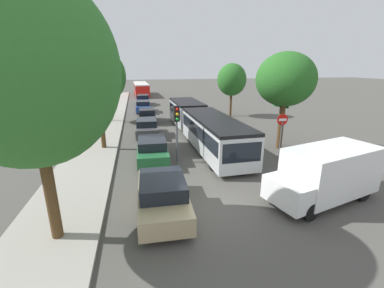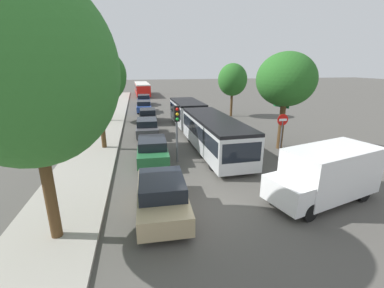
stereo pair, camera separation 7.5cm
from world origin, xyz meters
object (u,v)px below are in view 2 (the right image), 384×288
Objects in this scene: tree_left_near at (28,71)px; tree_right_near at (286,80)px; city_bus_rear at (142,88)px; tree_right_mid at (232,80)px; direction_sign_post at (281,111)px; tree_left_far at (105,76)px; queued_car_blue at (144,106)px; articulated_bus at (201,122)px; white_van at (326,173)px; queued_car_navy at (144,100)px; queued_car_black at (148,115)px; traffic_light at (177,122)px; queued_car_tan at (162,195)px; no_entry_sign at (282,129)px; queued_car_green at (152,150)px; queued_car_graphite at (147,127)px; tree_left_mid at (97,77)px.

tree_left_near is 14.57m from tree_right_near.
city_bus_rear is 25.56m from tree_right_mid.
tree_left_far is (-12.68, 11.11, 2.05)m from direction_sign_post.
tree_left_near is at bearing 173.27° from queued_car_blue.
articulated_bus is 10.89m from white_van.
queued_car_navy is 0.81× the size of white_van.
traffic_light is at bearing -172.48° from queued_car_black.
tree_left_near reaches higher than tree_right_near.
queued_car_navy is 31.11m from tree_left_near.
tree_left_far is (-10.63, 18.59, 3.36)m from white_van.
queued_car_black is 0.74× the size of white_van.
queued_car_navy is 1.27× the size of traffic_light.
tree_left_near is (-3.61, -0.95, 4.68)m from queued_car_tan.
queued_car_tan is at bearing -58.92° from no_entry_sign.
traffic_light is 0.53× the size of tree_right_near.
tree_left_near reaches higher than articulated_bus.
tree_left_near reaches higher than queued_car_black.
direction_sign_post reaches higher than queued_car_blue.
articulated_bus is at bearing -150.76° from queued_car_black.
queued_car_green is 13.45m from tree_left_far.
direction_sign_post is (7.56, 1.72, 0.05)m from traffic_light.
city_bus_rear is 2.68× the size of queued_car_blue.
queued_car_green is at bearing -175.27° from tree_right_near.
tree_left_near reaches higher than city_bus_rear.
traffic_light is 0.49× the size of tree_left_far.
tree_right_near is at bearing 52.66° from articulated_bus.
city_bus_rear is 43.48m from tree_left_near.
queued_car_tan is at bearing -177.86° from queued_car_graphite.
queued_car_navy is 26.09m from no_entry_sign.
tree_right_mid reaches higher than queued_car_black.
tree_right_near is (12.03, -2.31, -0.21)m from tree_left_mid.
queued_car_graphite is at bearing 178.76° from queued_car_black.
no_entry_sign reaches higher than queued_car_graphite.
traffic_light reaches higher than city_bus_rear.
queued_car_graphite is 0.61× the size of tree_left_mid.
tree_left_far reaches higher than queued_car_green.
traffic_light reaches higher than queued_car_black.
queued_car_green is 0.60× the size of tree_left_far.
white_van is at bearing -42.58° from tree_left_mid.
tree_left_mid is (-3.29, -20.71, 4.15)m from queued_car_navy.
tree_right_near reaches higher than queued_car_blue.
traffic_light is 0.58× the size of tree_right_mid.
direction_sign_post is at bearing -167.83° from city_bus_rear.
queued_car_tan is 10.30m from tree_left_mid.
queued_car_tan is 18.94m from tree_left_far.
queued_car_graphite is at bearing 177.59° from city_bus_rear.
tree_right_near is (1.92, 6.98, 3.45)m from white_van.
queued_car_tan is 0.75× the size of tree_right_mid.
queued_car_graphite is 6.01m from tree_left_mid.
queued_car_navy is at bearing 174.38° from traffic_light.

